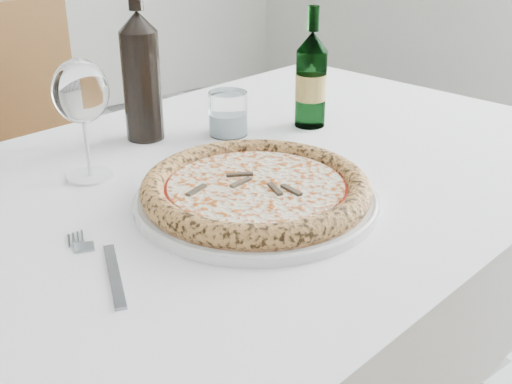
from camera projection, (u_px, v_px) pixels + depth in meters
dining_table at (219, 232)px, 1.05m from camera, size 1.53×1.03×0.76m
chair_far at (18, 167)px, 1.65m from camera, size 0.46×0.46×0.93m
plate at (256, 199)px, 0.94m from camera, size 0.36×0.36×0.02m
pizza at (256, 188)px, 0.93m from camera, size 0.34×0.34×0.03m
fork at (104, 266)px, 0.78m from camera, size 0.06×0.20×0.00m
wine_glass at (81, 94)px, 0.98m from camera, size 0.09×0.09×0.19m
tumbler at (228, 116)px, 1.21m from camera, size 0.07×0.07×0.08m
beer_bottle at (311, 80)px, 1.23m from camera, size 0.06×0.06×0.23m
wine_bottle at (141, 75)px, 1.15m from camera, size 0.07×0.07×0.28m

